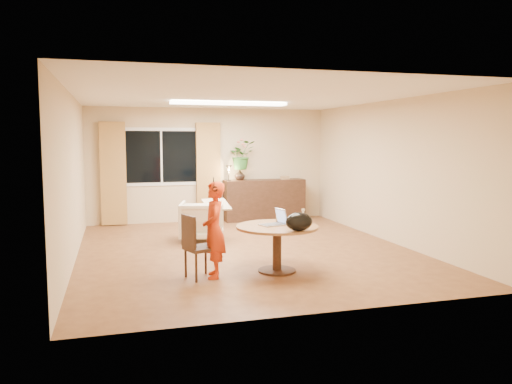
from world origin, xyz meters
TOP-DOWN VIEW (x-y plane):
  - floor at (0.00, 0.00)m, footprint 6.50×6.50m
  - ceiling at (0.00, 0.00)m, footprint 6.50×6.50m
  - wall_back at (0.00, 3.25)m, footprint 5.50×0.00m
  - wall_left at (-2.75, 0.00)m, footprint 0.00×6.50m
  - wall_right at (2.75, 0.00)m, footprint 0.00×6.50m
  - window at (-1.10, 3.23)m, footprint 1.70×0.03m
  - curtain_left at (-2.15, 3.15)m, footprint 0.55×0.08m
  - curtain_right at (-0.05, 3.15)m, footprint 0.55×0.08m
  - ceiling_panel at (0.00, 1.20)m, footprint 2.20×0.35m
  - dining_table at (0.08, -1.48)m, footprint 1.17×1.17m
  - dining_chair at (-1.02, -1.51)m, footprint 0.52×0.50m
  - child at (-0.84, -1.52)m, footprint 0.52×0.38m
  - laptop at (0.02, -1.43)m, footprint 0.42×0.34m
  - tumbler at (0.19, -1.21)m, footprint 0.10×0.10m
  - wine_glass at (0.54, -1.31)m, footprint 0.08×0.08m
  - pot_lid at (0.30, -1.18)m, footprint 0.22×0.22m
  - handbag at (0.23, -1.96)m, footprint 0.41×0.28m
  - armchair at (-0.57, 1.04)m, footprint 0.96×0.97m
  - throw at (-0.30, 1.01)m, footprint 0.50×0.59m
  - sideboard at (1.25, 3.01)m, footprint 1.90×0.46m
  - vase at (0.65, 3.01)m, footprint 0.30×0.30m
  - bouquet at (0.69, 3.01)m, footprint 0.73×0.68m
  - book_stack at (1.76, 3.01)m, footprint 0.22×0.18m
  - desk_lamp at (0.39, 2.96)m, footprint 0.16×0.16m

SIDE VIEW (x-z plane):
  - floor at x=0.00m, z-range 0.00..0.00m
  - armchair at x=-0.57m, z-range 0.00..0.74m
  - dining_chair at x=-1.02m, z-range 0.00..0.88m
  - sideboard at x=1.25m, z-range 0.00..0.95m
  - dining_table at x=0.08m, z-range 0.19..0.86m
  - child at x=-0.84m, z-range 0.00..1.32m
  - pot_lid at x=0.30m, z-range 0.67..0.70m
  - tumbler at x=0.19m, z-range 0.67..0.78m
  - throw at x=-0.30m, z-range 0.74..0.77m
  - wine_glass at x=0.54m, z-range 0.67..0.87m
  - laptop at x=0.02m, z-range 0.67..0.91m
  - handbag at x=0.23m, z-range 0.67..0.92m
  - book_stack at x=1.76m, z-range 0.95..1.03m
  - vase at x=0.65m, z-range 0.95..1.20m
  - desk_lamp at x=0.39m, z-range 0.95..1.32m
  - curtain_left at x=-2.15m, z-range 0.02..2.27m
  - curtain_right at x=-0.05m, z-range 0.02..2.27m
  - wall_back at x=0.00m, z-range -1.45..4.05m
  - wall_left at x=-2.75m, z-range -1.95..4.55m
  - wall_right at x=2.75m, z-range -1.95..4.55m
  - window at x=-1.10m, z-range 0.85..2.15m
  - bouquet at x=0.69m, z-range 1.20..1.86m
  - ceiling_panel at x=0.00m, z-range 2.54..2.59m
  - ceiling at x=0.00m, z-range 2.60..2.60m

